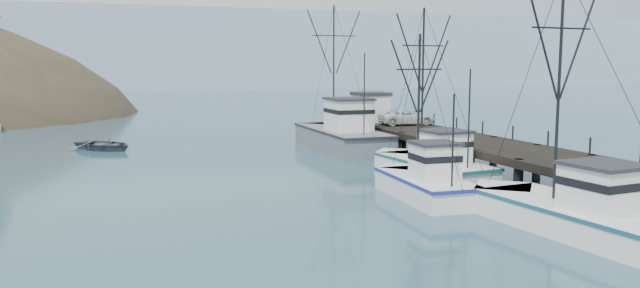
% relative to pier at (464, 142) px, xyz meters
% --- Properties ---
extents(ground, '(400.00, 400.00, 0.00)m').
position_rel_pier_xyz_m(ground, '(-14.00, -16.00, -1.69)').
color(ground, '#2B4D60').
rests_on(ground, ground).
extents(pier, '(6.00, 44.00, 2.00)m').
position_rel_pier_xyz_m(pier, '(0.00, 0.00, 0.00)').
color(pier, black).
rests_on(pier, ground).
extents(distant_ridge, '(360.00, 40.00, 26.00)m').
position_rel_pier_xyz_m(distant_ridge, '(-4.00, 154.00, -1.69)').
color(distant_ridge, '#9EB2C6').
rests_on(distant_ridge, ground).
extents(distant_ridge_far, '(180.00, 25.00, 18.00)m').
position_rel_pier_xyz_m(distant_ridge_far, '(-54.00, 169.00, -1.69)').
color(distant_ridge_far, silver).
rests_on(distant_ridge_far, ground).
extents(trawler_near, '(4.85, 11.93, 11.94)m').
position_rel_pier_xyz_m(trawler_near, '(-5.40, -17.60, -0.87)').
color(trawler_near, white).
rests_on(trawler_near, ground).
extents(trawler_mid, '(3.47, 9.23, 9.43)m').
position_rel_pier_xyz_m(trawler_mid, '(-8.35, -9.30, -0.87)').
color(trawler_mid, white).
rests_on(trawler_mid, ground).
extents(trawler_far, '(4.50, 11.20, 11.42)m').
position_rel_pier_xyz_m(trawler_far, '(-4.96, -3.89, -0.87)').
color(trawler_far, white).
rests_on(trawler_far, ground).
extents(work_vessel, '(4.59, 15.33, 12.92)m').
position_rel_pier_xyz_m(work_vessel, '(-5.68, 10.91, -0.46)').
color(work_vessel, slate).
rests_on(work_vessel, ground).
extents(pier_shed, '(3.00, 3.20, 2.80)m').
position_rel_pier_xyz_m(pier_shed, '(-1.34, 14.11, 1.73)').
color(pier_shed, silver).
rests_on(pier_shed, pier).
extents(pickup_truck, '(5.21, 2.74, 1.40)m').
position_rel_pier_xyz_m(pickup_truck, '(0.55, 10.36, 1.01)').
color(pickup_truck, silver).
rests_on(pickup_truck, pier).
extents(motorboat, '(7.04, 7.16, 1.21)m').
position_rel_pier_xyz_m(motorboat, '(-25.21, 17.33, -1.69)').
color(motorboat, '#4F5258').
rests_on(motorboat, ground).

